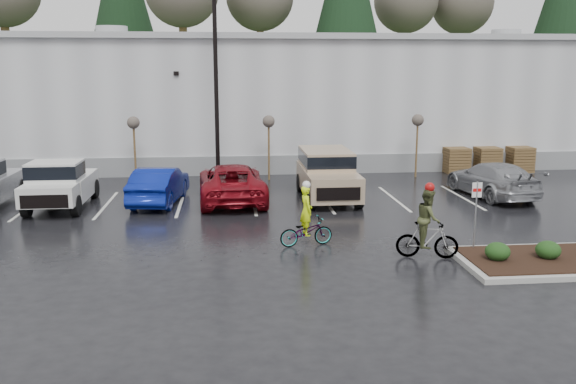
{
  "coord_description": "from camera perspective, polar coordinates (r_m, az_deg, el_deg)",
  "views": [
    {
      "loc": [
        -3.54,
        -16.81,
        5.53
      ],
      "look_at": [
        -1.49,
        3.6,
        1.3
      ],
      "focal_mm": 38.0,
      "sensor_mm": 36.0,
      "label": 1
    }
  ],
  "objects": [
    {
      "name": "warehouse",
      "position": [
        39.01,
        -0.52,
        8.89
      ],
      "size": [
        60.5,
        15.5,
        7.2
      ],
      "color": "#A8A9AD",
      "rests_on": "ground"
    },
    {
      "name": "pallet_stack_a",
      "position": [
        33.44,
        15.46,
        2.88
      ],
      "size": [
        1.2,
        1.2,
        1.35
      ],
      "primitive_type": "cube",
      "color": "brown",
      "rests_on": "ground"
    },
    {
      "name": "sapling_mid",
      "position": [
        30.01,
        -1.82,
        6.29
      ],
      "size": [
        0.6,
        0.6,
        3.2
      ],
      "color": "brown",
      "rests_on": "ground"
    },
    {
      "name": "wooded_ridge",
      "position": [
        61.97,
        -2.48,
        9.31
      ],
      "size": [
        80.0,
        25.0,
        6.0
      ],
      "primitive_type": "cube",
      "color": "#243717",
      "rests_on": "ground"
    },
    {
      "name": "sapling_west",
      "position": [
        30.28,
        -14.25,
        5.99
      ],
      "size": [
        0.6,
        0.6,
        3.2
      ],
      "color": "brown",
      "rests_on": "ground"
    },
    {
      "name": "pallet_stack_c",
      "position": [
        34.85,
        20.85,
        2.88
      ],
      "size": [
        1.2,
        1.2,
        1.35
      ],
      "primitive_type": "cube",
      "color": "brown",
      "rests_on": "ground"
    },
    {
      "name": "cyclist_olive",
      "position": [
        18.29,
        12.93,
        -3.55
      ],
      "size": [
        1.81,
        0.92,
        2.26
      ],
      "rotation": [
        0.0,
        0.0,
        1.33
      ],
      "color": "#3F3F44",
      "rests_on": "ground"
    },
    {
      "name": "pallet_stack_b",
      "position": [
        34.08,
        18.13,
        2.89
      ],
      "size": [
        1.2,
        1.2,
        1.35
      ],
      "primitive_type": "cube",
      "color": "brown",
      "rests_on": "ground"
    },
    {
      "name": "car_red",
      "position": [
        25.48,
        -5.3,
        0.88
      ],
      "size": [
        2.87,
        5.79,
        1.58
      ],
      "primitive_type": "imported",
      "rotation": [
        0.0,
        0.0,
        3.19
      ],
      "color": "maroon",
      "rests_on": "ground"
    },
    {
      "name": "shrub_a",
      "position": [
        18.25,
        19.02,
        -5.29
      ],
      "size": [
        0.7,
        0.7,
        0.52
      ],
      "primitive_type": "ellipsoid",
      "color": "black",
      "rests_on": "curb_island"
    },
    {
      "name": "pickup_white",
      "position": [
        26.08,
        -20.35,
        0.87
      ],
      "size": [
        2.1,
        5.2,
        1.96
      ],
      "primitive_type": null,
      "color": "silver",
      "rests_on": "ground"
    },
    {
      "name": "car_blue",
      "position": [
        25.58,
        -11.96,
        0.64
      ],
      "size": [
        2.2,
        4.76,
        1.51
      ],
      "primitive_type": "imported",
      "rotation": [
        0.0,
        0.0,
        3.01
      ],
      "color": "navy",
      "rests_on": "ground"
    },
    {
      "name": "sapling_east",
      "position": [
        31.43,
        12.04,
        6.29
      ],
      "size": [
        0.6,
        0.6,
        3.2
      ],
      "color": "brown",
      "rests_on": "ground"
    },
    {
      "name": "fire_lane_sign",
      "position": [
        18.98,
        17.17,
        -1.43
      ],
      "size": [
        0.3,
        0.05,
        2.2
      ],
      "color": "gray",
      "rests_on": "ground"
    },
    {
      "name": "cyclist_hivis",
      "position": [
        19.11,
        1.71,
        -3.15
      ],
      "size": [
        1.79,
        0.93,
        2.07
      ],
      "rotation": [
        0.0,
        0.0,
        1.77
      ],
      "color": "#3F3F44",
      "rests_on": "ground"
    },
    {
      "name": "suv_tan",
      "position": [
        25.77,
        3.75,
        1.57
      ],
      "size": [
        2.2,
        5.1,
        2.06
      ],
      "primitive_type": null,
      "color": "tan",
      "rests_on": "ground"
    },
    {
      "name": "ground",
      "position": [
        18.05,
        5.89,
        -6.25
      ],
      "size": [
        120.0,
        120.0,
        0.0
      ],
      "primitive_type": "plane",
      "color": "black",
      "rests_on": "ground"
    },
    {
      "name": "car_far_silver",
      "position": [
        27.77,
        18.54,
        1.13
      ],
      "size": [
        2.76,
        5.39,
        1.5
      ],
      "primitive_type": "imported",
      "rotation": [
        0.0,
        0.0,
        3.27
      ],
      "color": "#95979C",
      "rests_on": "ground"
    },
    {
      "name": "shrub_b",
      "position": [
        18.92,
        23.17,
        -5.01
      ],
      "size": [
        0.7,
        0.7,
        0.52
      ],
      "primitive_type": "ellipsoid",
      "color": "black",
      "rests_on": "curb_island"
    },
    {
      "name": "lamppost",
      "position": [
        28.82,
        -6.79,
        11.89
      ],
      "size": [
        0.5,
        1.0,
        9.22
      ],
      "color": "black",
      "rests_on": "ground"
    }
  ]
}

